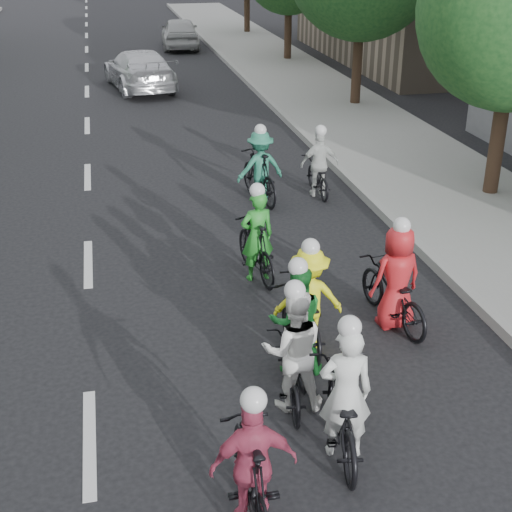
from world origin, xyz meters
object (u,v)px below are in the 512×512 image
object	(u,v)px
cyclist_1	(295,326)
cyclist_5	(256,244)
cyclist_2	(307,306)
cyclist_7	(260,172)
cyclist_3	(252,471)
cyclist_8	(318,171)
follow_car_lead	(139,69)
follow_car_trail	(180,33)
cyclist_0	(342,407)
cyclist_6	(292,360)
cyclist_4	(394,287)

from	to	relation	value
cyclist_1	cyclist_5	xyz separation A→B (m)	(0.09, 2.85, -0.04)
cyclist_2	cyclist_7	distance (m)	5.93
cyclist_3	cyclist_5	xyz separation A→B (m)	(1.22, 5.42, -0.01)
cyclist_2	cyclist_8	distance (m)	6.37
cyclist_3	cyclist_8	size ratio (longest dim) A/B	1.09
cyclist_1	follow_car_lead	xyz separation A→B (m)	(-0.82, 19.05, 0.06)
follow_car_lead	follow_car_trail	xyz separation A→B (m)	(2.63, 9.42, 0.03)
cyclist_0	cyclist_8	bearing A→B (deg)	-95.38
cyclist_2	follow_car_lead	distance (m)	18.51
cyclist_6	cyclist_0	bearing A→B (deg)	117.32
cyclist_1	follow_car_trail	world-z (taller)	cyclist_1
cyclist_4	cyclist_7	bearing A→B (deg)	-90.48
cyclist_2	cyclist_3	world-z (taller)	cyclist_2
cyclist_0	cyclist_6	xyz separation A→B (m)	(-0.33, 0.97, 0.05)
follow_car_lead	cyclist_1	bearing A→B (deg)	83.60
cyclist_4	cyclist_8	distance (m)	5.80
cyclist_6	follow_car_lead	xyz separation A→B (m)	(-0.58, 19.81, 0.08)
cyclist_6	follow_car_lead	distance (m)	19.82
cyclist_3	cyclist_4	size ratio (longest dim) A/B	0.92
cyclist_1	cyclist_2	bearing A→B (deg)	-115.32
cyclist_3	cyclist_6	bearing A→B (deg)	-116.34
cyclist_2	cyclist_7	xyz separation A→B (m)	(0.61, 5.90, 0.07)
follow_car_lead	follow_car_trail	world-z (taller)	follow_car_trail
cyclist_1	cyclist_2	xyz separation A→B (m)	(0.34, 0.58, -0.04)
cyclist_3	follow_car_trail	xyz separation A→B (m)	(2.94, 31.04, 0.12)
cyclist_0	cyclist_3	xyz separation A→B (m)	(-1.22, -0.85, 0.03)
cyclist_0	follow_car_trail	distance (m)	30.24
cyclist_2	cyclist_6	size ratio (longest dim) A/B	1.03
cyclist_0	cyclist_6	distance (m)	1.02
cyclist_3	follow_car_lead	size ratio (longest dim) A/B	0.36
cyclist_1	follow_car_trail	xyz separation A→B (m)	(1.80, 28.47, 0.09)
cyclist_1	cyclist_4	distance (m)	1.96
cyclist_0	cyclist_3	world-z (taller)	cyclist_0
cyclist_0	cyclist_5	size ratio (longest dim) A/B	1.09
cyclist_6	cyclist_8	world-z (taller)	cyclist_6
cyclist_1	cyclist_6	distance (m)	0.80
cyclist_5	cyclist_6	size ratio (longest dim) A/B	1.01
cyclist_2	cyclist_8	world-z (taller)	cyclist_2
follow_car_trail	cyclist_0	bearing A→B (deg)	90.52
cyclist_3	follow_car_lead	world-z (taller)	cyclist_3
cyclist_5	cyclist_8	xyz separation A→B (m)	(2.24, 3.78, -0.06)
cyclist_0	cyclist_7	world-z (taller)	cyclist_0
cyclist_1	cyclist_8	bearing A→B (deg)	-104.42
cyclist_8	follow_car_lead	bearing A→B (deg)	-75.13
cyclist_4	follow_car_lead	distance (m)	18.38
cyclist_3	cyclist_0	bearing A→B (deg)	-145.44
cyclist_0	cyclist_8	xyz separation A→B (m)	(2.24, 8.35, -0.03)
cyclist_2	follow_car_trail	distance (m)	27.93
cyclist_4	follow_car_trail	world-z (taller)	cyclist_4
cyclist_0	cyclist_4	distance (m)	3.08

